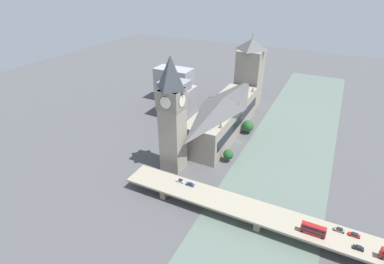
# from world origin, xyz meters

# --- Properties ---
(ground_plane) EXTENTS (600.00, 600.00, 0.00)m
(ground_plane) POSITION_xyz_m (0.00, 0.00, 0.00)
(ground_plane) COLOR #4C4C4F
(river_water) EXTENTS (54.69, 360.00, 0.30)m
(river_water) POSITION_xyz_m (-33.34, 0.00, 0.15)
(river_water) COLOR slate
(river_water) RESTS_ON ground_plane
(parliament_hall) EXTENTS (23.63, 87.97, 27.96)m
(parliament_hall) POSITION_xyz_m (14.58, -8.00, 13.89)
(parliament_hall) COLOR gray
(parliament_hall) RESTS_ON ground_plane
(clock_tower) EXTENTS (13.14, 13.14, 67.64)m
(clock_tower) POSITION_xyz_m (25.09, 45.94, 35.78)
(clock_tower) COLOR gray
(clock_tower) RESTS_ON ground_plane
(victoria_tower) EXTENTS (19.80, 19.80, 60.86)m
(victoria_tower) POSITION_xyz_m (14.64, -65.89, 28.43)
(victoria_tower) COLOR gray
(victoria_tower) RESTS_ON ground_plane
(road_bridge) EXTENTS (141.38, 15.27, 6.48)m
(road_bridge) POSITION_xyz_m (-33.34, 67.54, 5.26)
(road_bridge) COLOR gray
(road_bridge) RESTS_ON ground_plane
(double_decker_bus_lead) EXTENTS (10.06, 2.48, 4.87)m
(double_decker_bus_lead) POSITION_xyz_m (-56.05, 70.49, 9.17)
(double_decker_bus_lead) COLOR red
(double_decker_bus_lead) RESTS_ON road_bridge
(car_northbound_lead) EXTENTS (4.47, 1.84, 1.44)m
(car_northbound_lead) POSITION_xyz_m (-71.93, 63.83, 7.19)
(car_northbound_lead) COLOR maroon
(car_northbound_lead) RESTS_ON road_bridge
(car_northbound_mid) EXTENTS (4.33, 1.82, 1.38)m
(car_northbound_mid) POSITION_xyz_m (10.83, 64.05, 7.16)
(car_northbound_mid) COLOR silver
(car_northbound_mid) RESTS_ON road_bridge
(car_northbound_tail) EXTENTS (4.58, 1.81, 1.40)m
(car_northbound_tail) POSITION_xyz_m (4.87, 64.46, 7.18)
(car_northbound_tail) COLOR navy
(car_northbound_tail) RESTS_ON road_bridge
(car_southbound_lead) EXTENTS (4.22, 1.75, 1.56)m
(car_southbound_lead) POSITION_xyz_m (-66.13, 63.70, 7.25)
(car_southbound_lead) COLOR slate
(car_southbound_lead) RESTS_ON road_bridge
(car_southbound_tail) EXTENTS (3.93, 1.85, 1.49)m
(car_southbound_tail) POSITION_xyz_m (-73.50, 70.52, 7.22)
(car_southbound_tail) COLOR black
(car_southbound_tail) RESTS_ON road_bridge
(city_block_west) EXTENTS (21.48, 18.12, 29.57)m
(city_block_west) POSITION_xyz_m (59.95, -17.66, 14.79)
(city_block_west) COLOR gray
(city_block_west) RESTS_ON ground_plane
(city_block_center) EXTENTS (20.49, 23.29, 22.22)m
(city_block_center) POSITION_xyz_m (58.38, -23.09, 11.11)
(city_block_center) COLOR #939399
(city_block_center) RESTS_ON ground_plane
(city_block_east) EXTENTS (32.10, 17.19, 29.68)m
(city_block_east) POSITION_xyz_m (76.76, -46.39, 14.84)
(city_block_east) COLOR #939399
(city_block_east) RESTS_ON ground_plane
(tree_embankment_near) EXTENTS (8.34, 8.34, 9.81)m
(tree_embankment_near) POSITION_xyz_m (-1.70, -15.71, 5.63)
(tree_embankment_near) COLOR brown
(tree_embankment_near) RESTS_ON ground_plane
(tree_embankment_mid) EXTENTS (6.35, 6.35, 8.13)m
(tree_embankment_mid) POSITION_xyz_m (-1.83, 25.56, 4.94)
(tree_embankment_mid) COLOR brown
(tree_embankment_mid) RESTS_ON ground_plane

